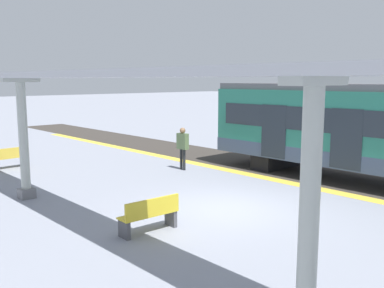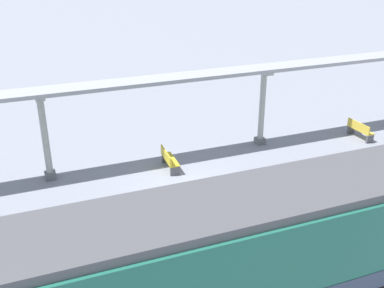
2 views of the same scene
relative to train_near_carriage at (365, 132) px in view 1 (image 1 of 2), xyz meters
The scene contains 10 objects.
ground_plane 6.16m from the train_near_carriage, 11.35° to the right, with size 176.00×176.00×0.00m, color gray.
tactile_edge_strip 2.85m from the train_near_carriage, 31.98° to the right, with size 0.52×38.84×0.01m, color gold.
trackbed 2.16m from the train_near_carriage, 90.31° to the right, with size 3.20×50.84×0.01m, color #38332D.
train_near_carriage is the anchor object (origin of this frame).
canopy_pillar_second 11.30m from the train_near_carriage, 32.74° to the right, with size 1.10×0.44×3.67m.
canopy_pillar_third 10.24m from the train_near_carriage, 21.83° to the left, with size 1.10×0.44×3.67m.
canopy_beam 9.76m from the train_near_carriage, ahead, with size 1.20×30.89×0.16m, color #A8AAB2.
bench_mid_platform 8.71m from the train_near_carriage, ahead, with size 1.52×0.51×0.86m.
bench_far_end 13.89m from the train_near_carriage, 53.23° to the right, with size 1.52×0.50×0.86m.
passenger_waiting_near_edge 6.83m from the train_near_carriage, 62.36° to the right, with size 0.24×0.51×1.72m.
Camera 1 is at (8.75, 8.07, 3.63)m, focal length 40.48 mm.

